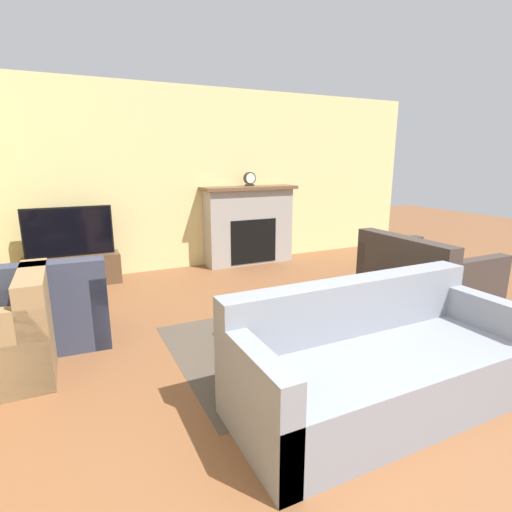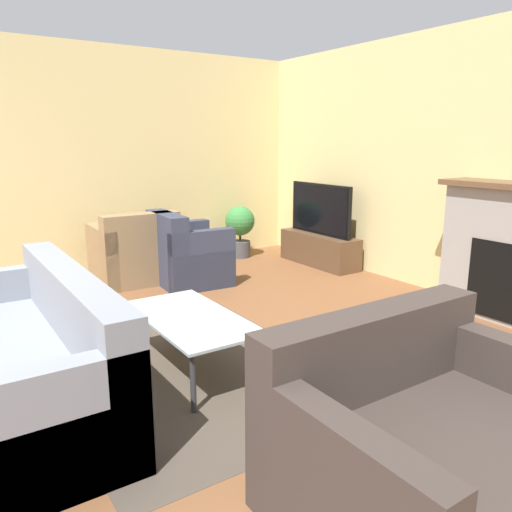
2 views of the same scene
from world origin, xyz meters
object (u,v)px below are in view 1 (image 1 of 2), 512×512
at_px(mantel_clock, 250,179).
at_px(coffee_table, 303,304).
at_px(couch_loveseat, 423,279).
at_px(armchair_by_window, 3,340).
at_px(armchair_accent, 60,311).
at_px(tv, 69,232).
at_px(couch_sectional, 377,365).

bearing_deg(mantel_clock, coffee_table, -105.57).
bearing_deg(coffee_table, mantel_clock, 74.43).
xyz_separation_m(couch_loveseat, armchair_by_window, (-4.22, 0.24, 0.01)).
relative_size(couch_loveseat, mantel_clock, 6.06).
xyz_separation_m(armchair_accent, mantel_clock, (2.80, 1.90, 1.05)).
xyz_separation_m(tv, armchair_accent, (-0.16, -1.82, -0.43)).
bearing_deg(armchair_accent, coffee_table, 158.28).
relative_size(couch_loveseat, armchair_by_window, 1.51).
height_order(couch_loveseat, armchair_accent, same).
bearing_deg(armchair_by_window, armchair_accent, 139.81).
bearing_deg(couch_loveseat, armchair_by_window, 86.75).
bearing_deg(armchair_by_window, mantel_clock, 127.12).
bearing_deg(tv, couch_loveseat, -34.65).
relative_size(armchair_accent, mantel_clock, 3.98).
bearing_deg(armchair_by_window, couch_sectional, 57.40).
xyz_separation_m(couch_sectional, armchair_by_window, (-2.34, 1.54, 0.01)).
bearing_deg(couch_loveseat, armchair_accent, 79.50).
height_order(armchair_by_window, mantel_clock, mantel_clock).
relative_size(tv, couch_loveseat, 0.83).
height_order(tv, couch_sectional, tv).
distance_m(tv, couch_sectional, 4.24).
bearing_deg(mantel_clock, couch_loveseat, -68.79).
relative_size(couch_sectional, armchair_by_window, 2.37).
relative_size(couch_sectional, armchair_accent, 2.39).
height_order(couch_loveseat, coffee_table, couch_loveseat).
distance_m(couch_sectional, armchair_accent, 2.78).
height_order(couch_sectional, coffee_table, couch_sectional).
bearing_deg(coffee_table, couch_sectional, -94.16).
height_order(coffee_table, mantel_clock, mantel_clock).
distance_m(couch_loveseat, armchair_accent, 3.88).
relative_size(couch_sectional, coffee_table, 1.80).
bearing_deg(tv, couch_sectional, -65.09).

